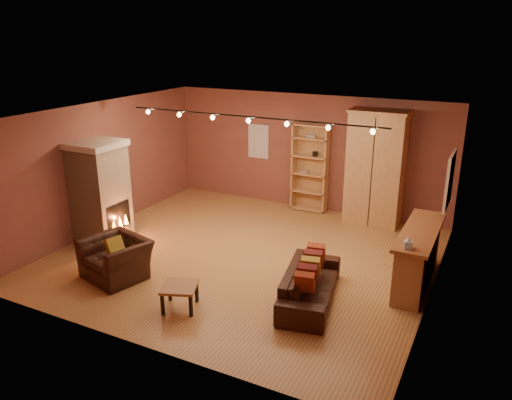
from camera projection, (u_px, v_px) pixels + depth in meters
The scene contains 16 objects.
floor at pixel (244, 256), 9.83m from camera, with size 7.00×7.00×0.00m, color olive.
ceiling at pixel (243, 114), 8.92m from camera, with size 7.00×7.00×0.00m, color brown.
back_wall at pixel (307, 152), 12.12m from camera, with size 7.00×0.02×2.80m, color brown.
left_wall at pixel (102, 167), 10.86m from camera, with size 0.02×6.50×2.80m, color brown.
right_wall at pixel (439, 218), 7.88m from camera, with size 0.02×6.50×2.80m, color brown.
fireplace at pixel (100, 192), 10.27m from camera, with size 1.01×0.98×2.12m.
back_window at pixel (259, 141), 12.61m from camera, with size 0.56×0.04×0.86m, color silver.
bookcase at pixel (311, 167), 12.05m from camera, with size 0.87×0.34×2.14m.
armoire at pixel (376, 168), 11.11m from camera, with size 1.28×0.72×2.60m.
bar_counter at pixel (418, 256), 8.61m from camera, with size 0.57×2.12×1.01m.
tissue_box at pixel (408, 243), 7.71m from camera, with size 0.13×0.13×0.21m.
right_window at pixel (450, 180), 8.99m from camera, with size 0.05×0.90×1.00m, color silver.
loveseat at pixel (310, 278), 8.10m from camera, with size 0.93×2.03×0.80m.
armchair at pixel (115, 252), 8.86m from camera, with size 1.25×0.98×0.96m.
coffee_table at pixel (180, 289), 7.88m from camera, with size 0.70×0.70×0.41m.
track_rail at pixel (248, 119), 9.12m from camera, with size 5.20×0.09×0.13m.
Camera 1 is at (4.23, -7.88, 4.23)m, focal length 35.00 mm.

